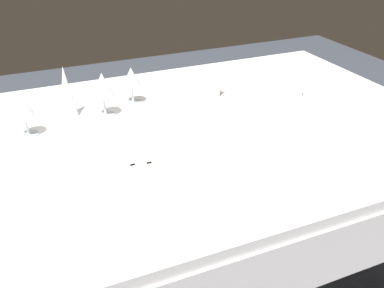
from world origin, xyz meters
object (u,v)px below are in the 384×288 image
Objects in this scene: wine_glass_left at (24,110)px; spoon_tea at (280,146)px; wine_glass_centre at (131,79)px; wine_glass_right at (103,86)px; spoon_dessert at (269,148)px; spoon_soup at (257,149)px; fork_outer at (155,175)px; dinner_plate at (210,167)px; coffee_cup_left at (210,88)px; napkin_folded at (66,92)px; fork_inner at (140,178)px; dinner_knife at (255,155)px; coffee_cup_right at (292,88)px.

spoon_tea is at bearing -28.82° from wine_glass_left.
wine_glass_right is at bearing -150.09° from wine_glass_centre.
wine_glass_left is (-0.64, 0.37, 0.09)m from spoon_dessert.
fork_outer is at bearing -177.08° from spoon_soup.
wine_glass_centre is (-0.06, 0.52, 0.08)m from dinner_plate.
spoon_tea is (0.03, -0.01, 0.00)m from spoon_dessert.
coffee_cup_left is 0.40m from wine_glass_right.
dinner_plate is at bearing -164.84° from spoon_soup.
dinner_plate is 0.58m from napkin_folded.
fork_inner is 1.06× the size of spoon_soup.
dinner_plate is 1.80× the size of wine_glass_centre.
coffee_cup_left is (0.00, 0.41, 0.04)m from spoon_dessert.
fork_outer is at bearing -85.47° from wine_glass_right.
wine_glass_left is at bearing -176.36° from coffee_cup_left.
coffee_cup_left is at bearing 49.22° from fork_outer.
coffee_cup_left is at bearing -14.86° from wine_glass_centre.
wine_glass_left is (-0.37, -0.11, -0.00)m from wine_glass_centre.
fork_inner and dinner_knife have the same top height.
coffee_cup_left reaches higher than fork_outer.
napkin_folded reaches higher than spoon_soup.
wine_glass_left is (-0.67, 0.37, 0.09)m from spoon_tea.
coffee_cup_left reaches higher than spoon_soup.
spoon_soup is 0.53m from wine_glass_centre.
wine_glass_right reaches higher than spoon_tea.
spoon_dessert is 2.04× the size of coffee_cup_right.
dinner_knife is at bearing -2.64° from fork_outer.
dinner_plate is 0.21m from spoon_dessert.
wine_glass_centre is at bearing 159.82° from coffee_cup_right.
wine_glass_right reaches higher than spoon_soup.
spoon_tea is at bearing -8.89° from spoon_dessert.
coffee_cup_left is 0.30m from coffee_cup_right.
wine_glass_left is (-0.64, -0.04, 0.05)m from coffee_cup_left.
spoon_dessert is 0.68m from napkin_folded.
wine_glass_right is (-0.33, 0.43, 0.10)m from dinner_knife.
spoon_tea is 0.37m from coffee_cup_right.
fork_outer is 2.04× the size of coffee_cup_right.
fork_inner is at bearing -56.42° from wine_glass_left.
fork_outer is 2.30× the size of coffee_cup_left.
dinner_knife is 1.04× the size of spoon_soup.
dinner_plate reaches higher than fork_inner.
dinner_plate is at bearing -83.31° from wine_glass_centre.
spoon_dessert reaches higher than fork_inner.
dinner_plate is 2.27× the size of coffee_cup_right.
fork_outer is at bearing -99.67° from wine_glass_centre.
spoon_dessert is at bearing -29.73° from wine_glass_left.
dinner_knife is (0.15, 0.02, -0.01)m from dinner_plate.
fork_inner is at bearing -77.08° from napkin_folded.
napkin_folded is at bearing 137.82° from spoon_dessert.
fork_outer is at bearing 177.36° from dinner_knife.
coffee_cup_left is 0.89× the size of coffee_cup_right.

